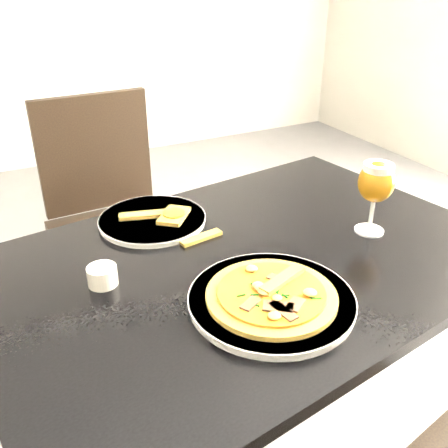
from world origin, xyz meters
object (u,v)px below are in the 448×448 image
chair_far (112,217)px  beer_glass (376,183)px  pizza (272,294)px  dining_table (248,288)px

chair_far → beer_glass: chair_far is taller
chair_far → beer_glass: (0.45, -0.83, 0.36)m
beer_glass → pizza: bearing=-159.0°
dining_table → beer_glass: 0.40m
dining_table → chair_far: chair_far is taller
pizza → dining_table: bearing=73.3°
chair_far → pizza: size_ratio=3.65×
chair_far → beer_glass: size_ratio=5.08×
chair_far → pizza: bearing=-87.9°
dining_table → chair_far: size_ratio=1.38×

